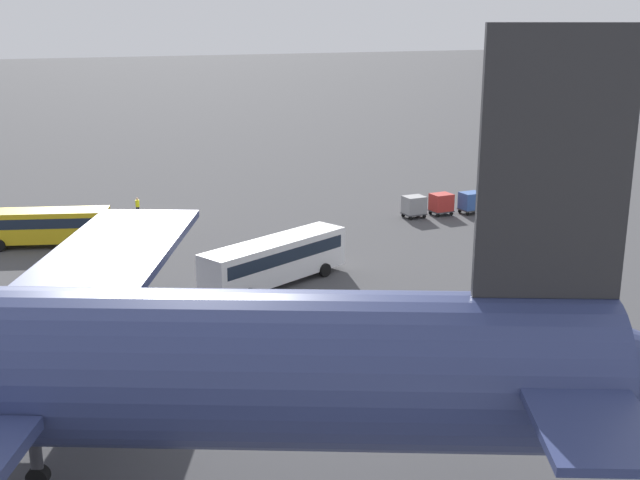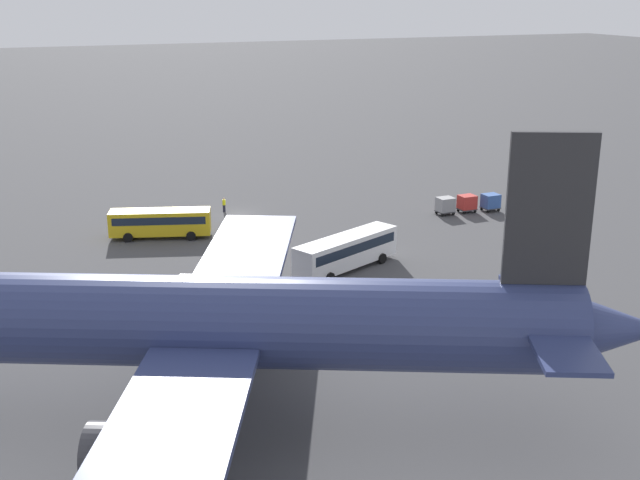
% 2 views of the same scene
% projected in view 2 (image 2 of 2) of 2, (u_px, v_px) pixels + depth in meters
% --- Properties ---
extents(ground_plane, '(600.00, 600.00, 0.00)m').
position_uv_depth(ground_plane, '(238.00, 214.00, 94.63)').
color(ground_plane, '#424244').
extents(airplane, '(53.37, 46.77, 18.24)m').
position_uv_depth(airplane, '(184.00, 323.00, 46.79)').
color(airplane, navy).
rests_on(airplane, ground).
extents(shuttle_bus_near, '(10.88, 5.66, 3.01)m').
position_uv_depth(shuttle_bus_near, '(160.00, 221.00, 85.16)').
color(shuttle_bus_near, gold).
rests_on(shuttle_bus_near, ground).
extents(shuttle_bus_far, '(11.99, 7.35, 3.27)m').
position_uv_depth(shuttle_bus_far, '(346.00, 250.00, 75.40)').
color(shuttle_bus_far, white).
rests_on(shuttle_bus_far, ground).
extents(baggage_tug, '(2.54, 1.89, 2.10)m').
position_uv_depth(baggage_tug, '(520.00, 199.00, 97.54)').
color(baggage_tug, gold).
rests_on(baggage_tug, ground).
extents(worker_person, '(0.38, 0.38, 1.74)m').
position_uv_depth(worker_person, '(224.00, 205.00, 95.24)').
color(worker_person, '#1E1E2D').
rests_on(worker_person, ground).
extents(cargo_cart_blue, '(2.07, 1.76, 2.06)m').
position_uv_depth(cargo_cart_blue, '(491.00, 201.00, 95.52)').
color(cargo_cart_blue, '#38383D').
rests_on(cargo_cart_blue, ground).
extents(cargo_cart_red, '(2.07, 1.76, 2.06)m').
position_uv_depth(cargo_cart_red, '(467.00, 203.00, 94.97)').
color(cargo_cart_red, '#38383D').
rests_on(cargo_cart_red, ground).
extents(cargo_cart_grey, '(2.07, 1.76, 2.06)m').
position_uv_depth(cargo_cart_grey, '(445.00, 205.00, 93.98)').
color(cargo_cart_grey, '#38383D').
rests_on(cargo_cart_grey, ground).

